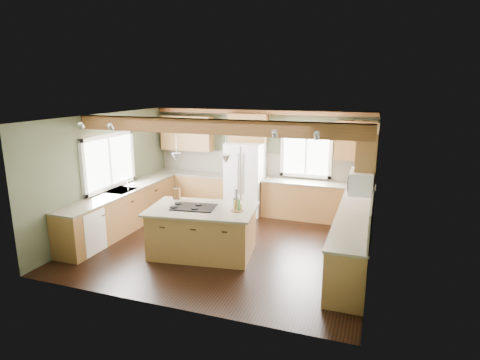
% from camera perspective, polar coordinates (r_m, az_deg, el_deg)
% --- Properties ---
extents(floor, '(5.60, 5.60, 0.00)m').
position_cam_1_polar(floor, '(8.35, -2.03, -9.13)').
color(floor, black).
rests_on(floor, ground).
extents(ceiling, '(5.60, 5.60, 0.00)m').
position_cam_1_polar(ceiling, '(7.73, -2.19, 8.95)').
color(ceiling, silver).
rests_on(ceiling, wall_back).
extents(wall_back, '(5.60, 0.00, 5.60)m').
position_cam_1_polar(wall_back, '(10.25, 3.02, 2.74)').
color(wall_back, '#434833').
rests_on(wall_back, ground).
extents(wall_left, '(0.00, 5.00, 5.00)m').
position_cam_1_polar(wall_left, '(9.32, -18.35, 0.96)').
color(wall_left, '#434833').
rests_on(wall_left, ground).
extents(wall_right, '(0.00, 5.00, 5.00)m').
position_cam_1_polar(wall_right, '(7.42, 18.48, -2.15)').
color(wall_right, '#434833').
rests_on(wall_right, ground).
extents(ceiling_beam, '(5.55, 0.26, 0.26)m').
position_cam_1_polar(ceiling_beam, '(7.23, -3.81, 7.58)').
color(ceiling_beam, '#542F18').
rests_on(ceiling_beam, ceiling).
extents(soffit_trim, '(5.55, 0.20, 0.10)m').
position_cam_1_polar(soffit_trim, '(10.00, 2.95, 9.64)').
color(soffit_trim, '#542F18').
rests_on(soffit_trim, ceiling).
extents(backsplash_back, '(5.58, 0.03, 0.58)m').
position_cam_1_polar(backsplash_back, '(10.26, 2.99, 2.23)').
color(backsplash_back, brown).
rests_on(backsplash_back, wall_back).
extents(backsplash_right, '(0.03, 3.70, 0.58)m').
position_cam_1_polar(backsplash_right, '(7.49, 18.32, -2.71)').
color(backsplash_right, brown).
rests_on(backsplash_right, wall_right).
extents(base_cab_back_left, '(2.02, 0.60, 0.88)m').
position_cam_1_polar(base_cab_back_left, '(10.81, -6.63, -1.45)').
color(base_cab_back_left, brown).
rests_on(base_cab_back_left, floor).
extents(counter_back_left, '(2.06, 0.64, 0.04)m').
position_cam_1_polar(counter_back_left, '(10.70, -6.70, 0.93)').
color(counter_back_left, '#474134').
rests_on(counter_back_left, base_cab_back_left).
extents(base_cab_back_right, '(2.62, 0.60, 0.88)m').
position_cam_1_polar(base_cab_back_right, '(9.86, 10.80, -3.07)').
color(base_cab_back_right, brown).
rests_on(base_cab_back_right, floor).
extents(counter_back_right, '(2.66, 0.64, 0.04)m').
position_cam_1_polar(counter_back_right, '(9.74, 10.92, -0.47)').
color(counter_back_right, '#474134').
rests_on(counter_back_right, base_cab_back_right).
extents(base_cab_left, '(0.60, 3.70, 0.88)m').
position_cam_1_polar(base_cab_left, '(9.39, -16.32, -4.22)').
color(base_cab_left, brown).
rests_on(base_cab_left, floor).
extents(counter_left, '(0.64, 3.74, 0.04)m').
position_cam_1_polar(counter_left, '(9.27, -16.51, -1.51)').
color(counter_left, '#474134').
rests_on(counter_left, base_cab_left).
extents(base_cab_right, '(0.60, 3.70, 0.88)m').
position_cam_1_polar(base_cab_right, '(7.74, 15.77, -8.03)').
color(base_cab_right, brown).
rests_on(base_cab_right, floor).
extents(counter_right, '(0.64, 3.74, 0.04)m').
position_cam_1_polar(counter_right, '(7.59, 15.99, -4.79)').
color(counter_right, '#474134').
rests_on(counter_right, base_cab_right).
extents(upper_cab_back_left, '(1.40, 0.35, 0.90)m').
position_cam_1_polar(upper_cab_back_left, '(10.72, -7.53, 6.63)').
color(upper_cab_back_left, brown).
rests_on(upper_cab_back_left, wall_back).
extents(upper_cab_over_fridge, '(0.96, 0.35, 0.70)m').
position_cam_1_polar(upper_cab_over_fridge, '(10.05, 1.14, 7.44)').
color(upper_cab_over_fridge, brown).
rests_on(upper_cab_over_fridge, wall_back).
extents(upper_cab_right, '(0.35, 2.20, 0.90)m').
position_cam_1_polar(upper_cab_right, '(8.17, 17.75, 3.97)').
color(upper_cab_right, brown).
rests_on(upper_cab_right, wall_right).
extents(upper_cab_back_corner, '(0.90, 0.35, 0.90)m').
position_cam_1_polar(upper_cab_back_corner, '(9.59, 16.12, 5.41)').
color(upper_cab_back_corner, brown).
rests_on(upper_cab_back_corner, wall_back).
extents(window_left, '(0.04, 1.60, 1.05)m').
position_cam_1_polar(window_left, '(9.29, -18.18, 2.52)').
color(window_left, white).
rests_on(window_left, wall_left).
extents(window_back, '(1.10, 0.04, 1.00)m').
position_cam_1_polar(window_back, '(9.93, 9.39, 3.69)').
color(window_back, white).
rests_on(window_back, wall_back).
extents(sink, '(0.50, 0.65, 0.03)m').
position_cam_1_polar(sink, '(9.27, -16.51, -1.48)').
color(sink, '#262628').
rests_on(sink, counter_left).
extents(faucet, '(0.02, 0.02, 0.28)m').
position_cam_1_polar(faucet, '(9.13, -15.65, -0.71)').
color(faucet, '#B2B2B7').
rests_on(faucet, sink).
extents(dishwasher, '(0.60, 0.60, 0.84)m').
position_cam_1_polar(dishwasher, '(8.43, -21.40, -6.73)').
color(dishwasher, white).
rests_on(dishwasher, floor).
extents(oven, '(0.60, 0.72, 0.84)m').
position_cam_1_polar(oven, '(6.55, 14.85, -12.13)').
color(oven, white).
rests_on(oven, floor).
extents(microwave, '(0.40, 0.70, 0.38)m').
position_cam_1_polar(microwave, '(7.31, 16.89, -0.23)').
color(microwave, white).
rests_on(microwave, wall_right).
extents(pendant_left, '(0.18, 0.18, 0.16)m').
position_cam_1_polar(pendant_left, '(7.57, -9.00, 3.20)').
color(pendant_left, '#B2B2B7').
rests_on(pendant_left, ceiling).
extents(pendant_right, '(0.18, 0.18, 0.16)m').
position_cam_1_polar(pendant_right, '(7.30, -2.03, 2.98)').
color(pendant_right, '#B2B2B7').
rests_on(pendant_right, ceiling).
extents(refrigerator, '(0.90, 0.74, 1.80)m').
position_cam_1_polar(refrigerator, '(10.07, 0.74, 0.23)').
color(refrigerator, silver).
rests_on(refrigerator, floor).
extents(island, '(2.03, 1.41, 0.88)m').
position_cam_1_polar(island, '(7.81, -5.34, -7.35)').
color(island, brown).
rests_on(island, floor).
extents(island_top, '(2.17, 1.55, 0.04)m').
position_cam_1_polar(island_top, '(7.66, -5.41, -4.13)').
color(island_top, '#474134').
rests_on(island_top, island).
extents(cooktop, '(0.89, 0.66, 0.02)m').
position_cam_1_polar(cooktop, '(7.69, -6.54, -3.84)').
color(cooktop, black).
rests_on(cooktop, island_top).
extents(knife_block, '(0.15, 0.12, 0.22)m').
position_cam_1_polar(knife_block, '(8.28, -9.00, -1.93)').
color(knife_block, brown).
rests_on(knife_block, island_top).
extents(utensil_crock, '(0.14, 0.14, 0.15)m').
position_cam_1_polar(utensil_crock, '(7.73, -0.57, -3.17)').
color(utensil_crock, '#3B352F').
rests_on(utensil_crock, island_top).
extents(bottle_tray, '(0.28, 0.28, 0.22)m').
position_cam_1_polar(bottle_tray, '(7.42, -0.42, -3.62)').
color(bottle_tray, brown).
rests_on(bottle_tray, island_top).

